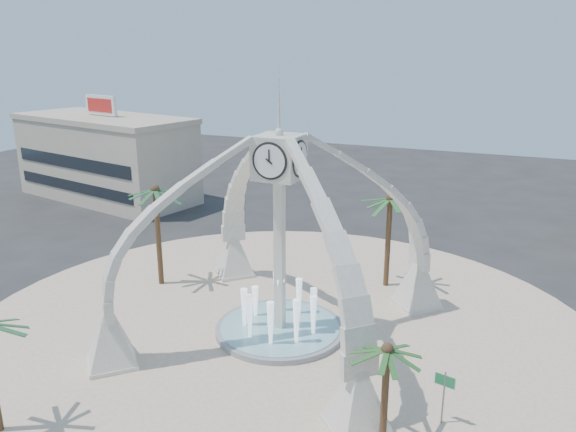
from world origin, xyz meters
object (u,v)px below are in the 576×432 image
at_px(clock_tower, 279,233).
at_px(palm_west, 155,191).
at_px(street_sign, 444,387).
at_px(fountain, 280,328).
at_px(palm_east, 387,351).
at_px(palm_north, 390,200).

distance_m(clock_tower, palm_west, 11.71).
bearing_deg(palm_west, street_sign, -20.97).
xyz_separation_m(fountain, palm_east, (8.43, -7.69, 4.48)).
height_order(palm_west, palm_north, palm_west).
height_order(palm_east, palm_west, palm_west).
bearing_deg(street_sign, palm_west, 172.02).
relative_size(palm_east, palm_north, 0.73).
height_order(fountain, street_sign, fountain).
bearing_deg(palm_west, palm_north, 22.30).
bearing_deg(clock_tower, palm_east, -42.37).
distance_m(palm_east, palm_west, 22.64).
bearing_deg(palm_east, palm_north, 103.40).
relative_size(clock_tower, street_sign, 6.49).
bearing_deg(clock_tower, palm_north, 66.03).
height_order(palm_east, palm_north, palm_north).
bearing_deg(palm_east, clock_tower, 137.63).
xyz_separation_m(palm_east, street_sign, (2.17, 2.63, -2.79)).
relative_size(palm_east, street_sign, 1.98).
relative_size(clock_tower, palm_west, 2.22).
bearing_deg(palm_north, clock_tower, -113.97).
distance_m(palm_west, palm_north, 16.78).
bearing_deg(fountain, palm_north, 66.03).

